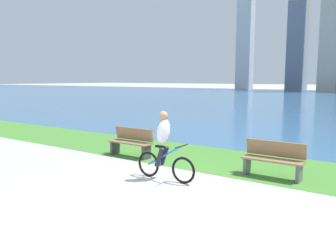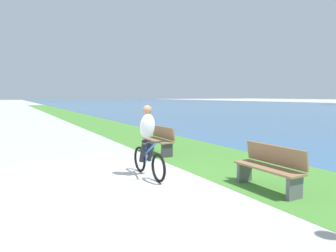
% 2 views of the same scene
% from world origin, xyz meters
% --- Properties ---
extents(ground_plane, '(300.00, 300.00, 0.00)m').
position_xyz_m(ground_plane, '(0.00, 0.00, 0.00)').
color(ground_plane, '#B2AFA8').
extents(grass_strip_bayside, '(120.00, 3.17, 0.01)m').
position_xyz_m(grass_strip_bayside, '(0.00, 3.66, 0.00)').
color(grass_strip_bayside, '#478433').
rests_on(grass_strip_bayside, ground).
extents(cyclist_lead, '(1.67, 0.52, 1.68)m').
position_xyz_m(cyclist_lead, '(-0.27, 1.02, 0.84)').
color(cyclist_lead, black).
rests_on(cyclist_lead, ground).
extents(bench_near_path, '(1.50, 0.47, 0.90)m').
position_xyz_m(bench_near_path, '(1.82, 2.76, 0.45)').
color(bench_near_path, olive).
rests_on(bench_near_path, ground).
extents(bench_far_along_path, '(1.50, 0.47, 0.90)m').
position_xyz_m(bench_far_along_path, '(-2.61, 2.50, 0.45)').
color(bench_far_along_path, olive).
rests_on(bench_far_along_path, ground).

